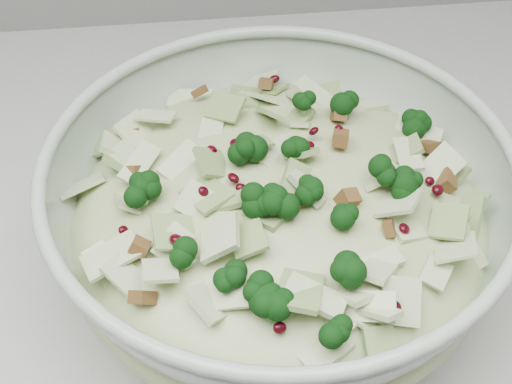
% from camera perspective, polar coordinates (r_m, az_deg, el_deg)
% --- Properties ---
extents(mixing_bowl, '(0.36, 0.36, 0.13)m').
position_cam_1_polar(mixing_bowl, '(0.50, 1.79, -2.41)').
color(mixing_bowl, '#A5B6A7').
rests_on(mixing_bowl, counter).
extents(salad, '(0.32, 0.32, 0.13)m').
position_cam_1_polar(salad, '(0.48, 1.85, -0.79)').
color(salad, beige).
rests_on(salad, mixing_bowl).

